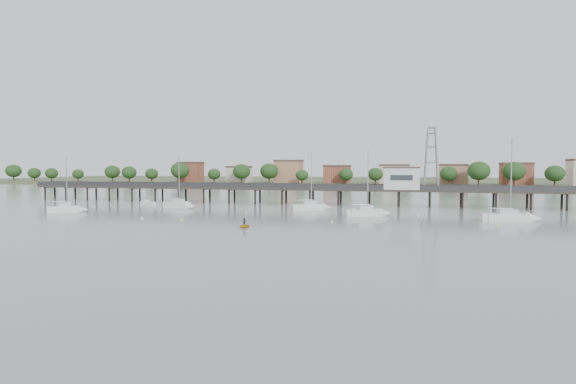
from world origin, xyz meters
name	(u,v)px	position (x,y,z in m)	size (l,w,h in m)	color
ground_plane	(184,240)	(0.00, 0.00, 0.00)	(500.00, 500.00, 0.00)	gray
pier	(298,189)	(0.00, 60.00, 3.79)	(150.00, 5.00, 5.50)	#2D2823
pier_building	(402,178)	(25.00, 60.00, 6.67)	(8.40, 5.40, 5.30)	silver
lattice_tower	(431,159)	(31.50, 60.00, 11.10)	(3.20, 3.20, 15.50)	slate
sailboat_d	(517,218)	(44.86, 33.67, 0.63)	(9.38, 4.01, 14.93)	white
sailboat_b	(182,205)	(-22.57, 42.94, 0.65)	(7.84, 3.53, 12.56)	white
sailboat_c	(372,213)	(20.25, 36.13, 0.64)	(8.16, 4.91, 13.01)	white
sailboat_a	(71,209)	(-39.80, 27.94, 0.65)	(6.79, 5.72, 11.59)	white
sailboat_f	(315,207)	(7.31, 45.97, 0.64)	(8.16, 6.05, 13.34)	white
white_tender	(148,203)	(-34.00, 47.49, 0.47)	(4.20, 2.75, 1.51)	white
yellow_dinghy	(244,227)	(2.86, 14.13, 0.00)	(2.05, 0.59, 2.87)	gold
dinghy_occupant	(244,227)	(2.86, 14.13, 0.00)	(0.45, 1.24, 0.30)	black
mooring_buoys	(262,217)	(0.91, 29.07, 0.08)	(84.13, 19.66, 0.39)	#F2EDBC
far_shore	(369,181)	(0.36, 239.58, 0.95)	(500.00, 170.00, 10.40)	#475133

